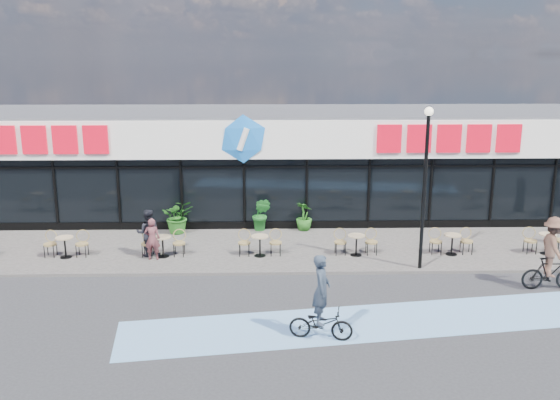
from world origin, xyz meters
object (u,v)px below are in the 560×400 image
object	(u,v)px
potted_plant_left	(178,216)
patron_left	(152,239)
cyclist_b	(552,257)
potted_plant_right	(261,214)
lamp_post	(425,175)
patron_right	(148,233)
potted_plant_mid	(304,216)
cyclist_a	(321,310)

from	to	relation	value
potted_plant_left	patron_left	bearing A→B (deg)	-97.75
potted_plant_left	cyclist_b	distance (m)	13.45
potted_plant_left	potted_plant_right	bearing A→B (deg)	4.21
potted_plant_left	cyclist_b	bearing A→B (deg)	-25.87
lamp_post	patron_right	xyz separation A→B (m)	(-9.20, 1.44, -2.30)
potted_plant_mid	potted_plant_left	bearing A→B (deg)	-176.94
lamp_post	potted_plant_left	distance (m)	9.84
potted_plant_left	patron_right	size ratio (longest dim) A/B	0.81
potted_plant_mid	patron_left	xyz separation A→B (m)	(-5.42, -3.39, 0.16)
potted_plant_left	cyclist_a	size ratio (longest dim) A/B	0.60
potted_plant_left	cyclist_a	bearing A→B (deg)	-61.52
patron_left	cyclist_b	xyz separation A→B (m)	(12.52, -2.74, 0.23)
lamp_post	potted_plant_left	bearing A→B (deg)	153.98
potted_plant_mid	cyclist_a	size ratio (longest dim) A/B	0.51
lamp_post	potted_plant_mid	size ratio (longest dim) A/B	4.61
potted_plant_left	cyclist_a	distance (m)	10.17
patron_right	cyclist_b	distance (m)	13.12
lamp_post	potted_plant_right	bearing A→B (deg)	140.06
potted_plant_right	cyclist_b	xyz separation A→B (m)	(8.81, -6.11, 0.29)
patron_left	patron_right	bearing A→B (deg)	-59.62
patron_right	cyclist_a	xyz separation A→B (m)	(5.49, -6.20, -0.15)
patron_right	cyclist_b	xyz separation A→B (m)	(12.74, -3.13, 0.12)
potted_plant_right	patron_left	bearing A→B (deg)	-137.76
potted_plant_mid	potted_plant_right	size ratio (longest dim) A/B	0.86
patron_left	patron_right	xyz separation A→B (m)	(-0.21, 0.39, 0.11)
potted_plant_mid	cyclist_b	xyz separation A→B (m)	(7.10, -6.13, 0.39)
potted_plant_mid	cyclist_a	world-z (taller)	cyclist_a
potted_plant_left	lamp_post	bearing A→B (deg)	-26.02
patron_left	potted_plant_mid	bearing A→B (deg)	-146.48
potted_plant_right	lamp_post	bearing A→B (deg)	-39.94
lamp_post	potted_plant_right	xyz separation A→B (m)	(-5.28, 4.42, -2.47)
potted_plant_left	cyclist_a	xyz separation A→B (m)	(4.85, -8.94, 0.01)
lamp_post	cyclist_a	world-z (taller)	lamp_post
patron_left	potted_plant_right	bearing A→B (deg)	-136.27
lamp_post	patron_left	bearing A→B (deg)	173.30
lamp_post	patron_right	size ratio (longest dim) A/B	3.16
lamp_post	patron_right	bearing A→B (deg)	171.09
cyclist_a	potted_plant_mid	bearing A→B (deg)	89.07
potted_plant_right	patron_right	world-z (taller)	patron_right
potted_plant_left	cyclist_b	size ratio (longest dim) A/B	0.59
patron_left	potted_plant_left	bearing A→B (deg)	-96.26
lamp_post	potted_plant_left	world-z (taller)	lamp_post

